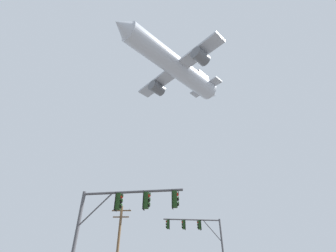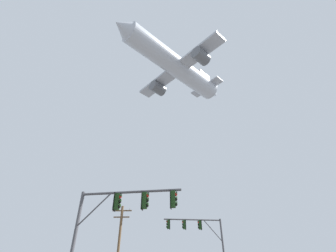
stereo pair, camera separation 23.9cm
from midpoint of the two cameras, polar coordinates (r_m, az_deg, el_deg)
signal_pole_near at (r=14.47m, az=-11.09°, el=-19.69°), size 6.07×0.98×5.59m
signal_pole_far at (r=27.84m, az=7.91°, el=-24.31°), size 6.32×1.14×6.59m
utility_pole at (r=28.64m, az=-11.52°, el=-25.83°), size 2.20×0.28×8.05m
airplane at (r=50.12m, az=1.86°, el=14.38°), size 22.63×22.98×7.83m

